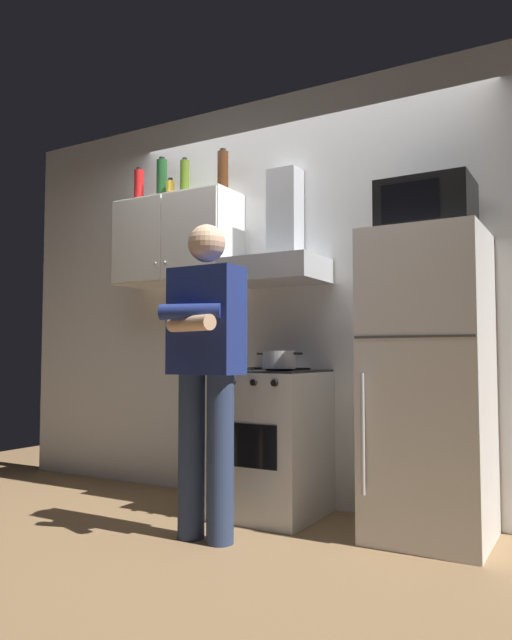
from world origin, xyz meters
name	(u,v)px	position (x,y,z in m)	size (l,w,h in m)	color
ground_plane	(256,527)	(0.00, 0.00, 0.00)	(7.00, 7.00, 0.00)	olive
back_wall_tiled	(301,294)	(0.00, 0.60, 1.35)	(4.80, 0.10, 2.70)	white
upper_cabinet	(177,241)	(-0.85, 0.37, 1.75)	(0.90, 0.37, 0.60)	white
stove_oven	(269,442)	(-0.05, 0.25, 0.43)	(0.60, 0.62, 0.87)	white
range_hood	(279,252)	(-0.05, 0.38, 1.60)	(0.60, 0.44, 0.75)	#B7BABF
refrigerator	(428,384)	(0.90, 0.25, 0.80)	(0.60, 0.62, 1.60)	white
microwave	(426,208)	(0.90, 0.27, 1.74)	(0.48, 0.37, 0.28)	black
person_standing	(205,365)	(-0.10, -0.36, 0.90)	(0.38, 0.33, 1.64)	navy
cooking_pot	(279,360)	(0.08, 0.13, 0.93)	(0.29, 0.19, 0.10)	#B7BABF
bottle_rum_dark	(223,172)	(-0.49, 0.41, 2.19)	(0.07, 0.07, 0.30)	#47230F
bottle_olive_oil	(185,178)	(-0.79, 0.37, 2.18)	(0.07, 0.07, 0.28)	#4C6B19
bottle_wine_green	(162,180)	(-0.99, 0.38, 2.20)	(0.07, 0.07, 0.32)	#19471E
bottle_soda_red	(139,186)	(-1.18, 0.35, 2.17)	(0.07, 0.07, 0.26)	red
bottle_spice_jar	(170,189)	(-0.90, 0.36, 2.12)	(0.06, 0.06, 0.15)	gold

